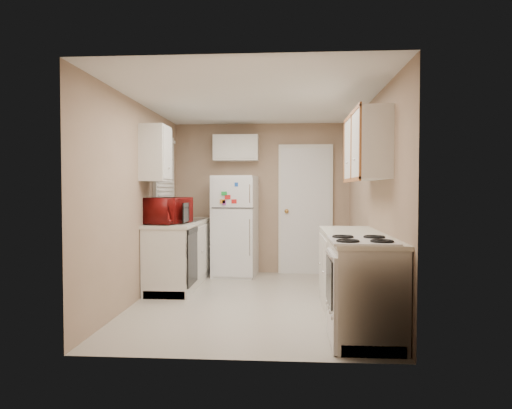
{
  "coord_description": "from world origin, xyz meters",
  "views": [
    {
      "loc": [
        0.4,
        -5.44,
        1.35
      ],
      "look_at": [
        0.0,
        0.5,
        1.15
      ],
      "focal_mm": 32.0,
      "sensor_mm": 36.0,
      "label": 1
    }
  ],
  "objects": [
    {
      "name": "stove",
      "position": [
        1.05,
        -1.45,
        0.4
      ],
      "size": [
        0.54,
        0.67,
        0.81
      ],
      "primitive_type": "cube",
      "rotation": [
        0.0,
        0.0,
        -0.0
      ],
      "color": "white",
      "rests_on": "floor"
    },
    {
      "name": "left_counter",
      "position": [
        -1.1,
        0.9,
        0.45
      ],
      "size": [
        0.6,
        1.8,
        0.9
      ],
      "primitive_type": "cube",
      "color": "silver",
      "rests_on": "floor"
    },
    {
      "name": "wall_front",
      "position": [
        0.0,
        -1.9,
        1.2
      ],
      "size": [
        2.8,
        2.8,
        0.0
      ],
      "primitive_type": "plane",
      "color": "tan",
      "rests_on": "floor"
    },
    {
      "name": "soap_bottle",
      "position": [
        -1.11,
        1.3,
        1.0
      ],
      "size": [
        0.09,
        0.09,
        0.18
      ],
      "primitive_type": "imported",
      "rotation": [
        0.0,
        0.0,
        0.13
      ],
      "color": "silver",
      "rests_on": "left_counter"
    },
    {
      "name": "cabinet_over_fridge",
      "position": [
        -0.4,
        1.75,
        2.0
      ],
      "size": [
        0.7,
        0.3,
        0.4
      ],
      "primitive_type": "cube",
      "color": "silver",
      "rests_on": "wall_back"
    },
    {
      "name": "wall_back",
      "position": [
        0.0,
        1.9,
        1.2
      ],
      "size": [
        2.8,
        2.8,
        0.0
      ],
      "primitive_type": "plane",
      "color": "tan",
      "rests_on": "floor"
    },
    {
      "name": "dishwasher",
      "position": [
        -0.81,
        0.3,
        0.49
      ],
      "size": [
        0.03,
        0.58,
        0.72
      ],
      "primitive_type": "cube",
      "color": "black",
      "rests_on": "floor"
    },
    {
      "name": "sink",
      "position": [
        -1.1,
        1.05,
        0.86
      ],
      "size": [
        0.54,
        0.74,
        0.16
      ],
      "primitive_type": "cube",
      "color": "gray",
      "rests_on": "left_counter"
    },
    {
      "name": "wall_left",
      "position": [
        -1.4,
        0.0,
        1.2
      ],
      "size": [
        3.8,
        3.8,
        0.0
      ],
      "primitive_type": "plane",
      "color": "tan",
      "rests_on": "floor"
    },
    {
      "name": "refrigerator",
      "position": [
        -0.4,
        1.59,
        0.78
      ],
      "size": [
        0.7,
        0.68,
        1.56
      ],
      "primitive_type": "cube",
      "rotation": [
        0.0,
        0.0,
        -0.1
      ],
      "color": "white",
      "rests_on": "floor"
    },
    {
      "name": "floor",
      "position": [
        0.0,
        0.0,
        0.0
      ],
      "size": [
        3.8,
        3.8,
        0.0
      ],
      "primitive_type": "plane",
      "color": "beige",
      "rests_on": "ground"
    },
    {
      "name": "wall_right",
      "position": [
        1.4,
        0.0,
        1.2
      ],
      "size": [
        3.8,
        3.8,
        0.0
      ],
      "primitive_type": "plane",
      "color": "tan",
      "rests_on": "floor"
    },
    {
      "name": "upper_cabinet_left",
      "position": [
        -1.25,
        0.22,
        1.8
      ],
      "size": [
        0.3,
        0.45,
        0.7
      ],
      "primitive_type": "cube",
      "color": "silver",
      "rests_on": "wall_left"
    },
    {
      "name": "right_counter",
      "position": [
        1.1,
        -0.8,
        0.45
      ],
      "size": [
        0.6,
        2.0,
        0.9
      ],
      "primitive_type": "cube",
      "color": "silver",
      "rests_on": "floor"
    },
    {
      "name": "window_blinds",
      "position": [
        -1.36,
        1.05,
        1.6
      ],
      "size": [
        0.1,
        0.98,
        1.08
      ],
      "primitive_type": "cube",
      "color": "silver",
      "rests_on": "wall_left"
    },
    {
      "name": "microwave",
      "position": [
        -1.15,
        0.4,
        1.05
      ],
      "size": [
        0.69,
        0.5,
        0.41
      ],
      "primitive_type": "imported",
      "rotation": [
        0.0,
        0.0,
        1.28
      ],
      "color": "maroon",
      "rests_on": "left_counter"
    },
    {
      "name": "interior_door",
      "position": [
        0.7,
        1.86,
        1.02
      ],
      "size": [
        0.86,
        0.06,
        2.08
      ],
      "primitive_type": "cube",
      "color": "white",
      "rests_on": "floor"
    },
    {
      "name": "upper_cabinet_right",
      "position": [
        1.25,
        -0.5,
        1.8
      ],
      "size": [
        0.3,
        1.2,
        0.7
      ],
      "primitive_type": "cube",
      "color": "silver",
      "rests_on": "wall_right"
    },
    {
      "name": "ceiling",
      "position": [
        0.0,
        0.0,
        2.4
      ],
      "size": [
        3.8,
        3.8,
        0.0
      ],
      "primitive_type": "plane",
      "color": "white",
      "rests_on": "floor"
    }
  ]
}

